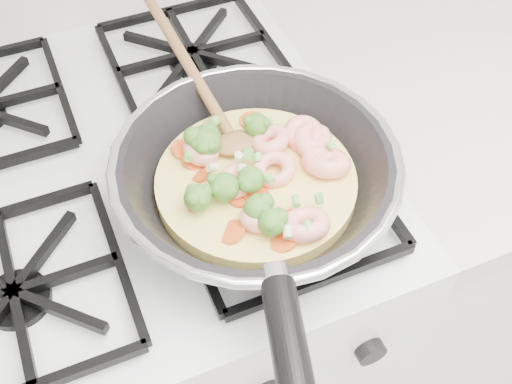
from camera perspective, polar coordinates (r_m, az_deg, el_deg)
name	(u,v)px	position (r m, az deg, el deg)	size (l,w,h in m)	color
stove	(160,330)	(1.17, -8.51, -12.10)	(0.60, 0.60, 0.92)	white
skillet	(257,177)	(0.70, 0.07, 1.31)	(0.32, 0.63, 0.10)	black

